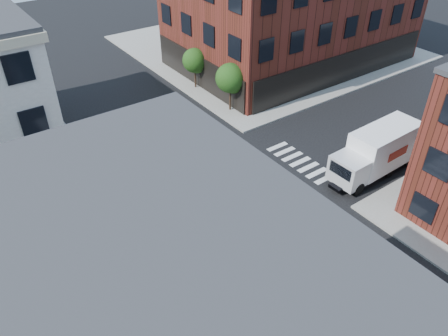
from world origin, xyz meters
The scene contains 8 objects.
ground centered at (0.00, 0.00, 0.00)m, with size 120.00×120.00×0.00m, color black.
sidewalk_ne centered at (21.00, 21.00, 0.07)m, with size 30.00×30.00×0.15m, color gray.
building_ne centered at (20.50, 16.00, 6.00)m, with size 25.00×16.00×12.00m, color #451A11.
tree_near centered at (7.56, 9.98, 3.16)m, with size 2.69×2.69×4.49m.
tree_far centered at (7.56, 15.98, 2.87)m, with size 2.43×2.43×4.07m.
signal_pole centered at (-6.72, -6.68, 2.86)m, with size 1.29×1.24×4.60m.
box_truck centered at (10.51, -4.16, 1.87)m, with size 8.02×2.61×3.60m.
traffic_cone centered at (-4.45, -5.70, 0.35)m, with size 0.53×0.53×0.74m.
Camera 1 is at (-14.16, -19.35, 19.54)m, focal length 35.00 mm.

